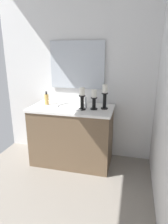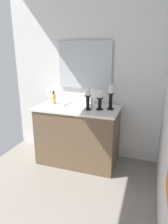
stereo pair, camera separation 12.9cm
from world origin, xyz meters
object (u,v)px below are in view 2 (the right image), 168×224
Objects in this scene: vanity_cabinet at (78,135)px; candle_holder_short at (100,99)px; candle_holder_tall at (111,97)px; candle_holder_mid at (88,98)px; mirror at (85,65)px; sink_basin at (78,110)px; soap_bottle at (54,98)px.

candle_holder_short reaches higher than vanity_cabinet.
candle_holder_mid is at bearing -68.24° from candle_holder_tall.
vanity_cabinet is at bearing -0.01° from mirror.
sink_basin is (0.00, 0.00, 0.36)m from vanity_cabinet.
vanity_cabinet is at bearing -94.92° from candle_holder_short.
soap_bottle is at bearing -97.82° from vanity_cabinet.
candle_holder_short reaches higher than sink_basin.
candle_holder_mid is at bearing -69.61° from candle_holder_short.
soap_bottle reaches higher than sink_basin.
mirror reaches higher than candle_holder_tall.
sink_basin is at bearing -94.93° from candle_holder_short.
vanity_cabinet is 3.56× the size of candle_holder_tall.
candle_holder_mid is at bearing 64.35° from vanity_cabinet.
soap_bottle is at bearing -58.41° from mirror.
mirror reaches higher than sink_basin.
mirror is at bearing 121.59° from soap_bottle.
candle_holder_mid is at bearing 64.22° from sink_basin.
sink_basin is at bearing -86.29° from candle_holder_tall.
candle_holder_mid reaches higher than soap_bottle.
candle_holder_tall is at bearing 93.71° from sink_basin.
candle_holder_short is 0.15m from candle_holder_mid.
vanity_cabinet is 3.92× the size of candle_holder_mid.
sink_basin is 0.53× the size of mirror.
soap_bottle is at bearing -91.68° from candle_holder_tall.
sink_basin is 0.39m from soap_bottle.
mirror is 0.54m from candle_holder_mid.
candle_holder_mid is (0.05, -0.14, 0.02)m from candle_holder_short.
mirror is 0.62m from soap_bottle.
candle_holder_mid is (0.08, 0.16, 0.54)m from vanity_cabinet.
candle_holder_mid is (0.11, -0.26, -0.02)m from candle_holder_tall.
candle_holder_tall reaches higher than vanity_cabinet.
candle_holder_tall reaches higher than candle_holder_short.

